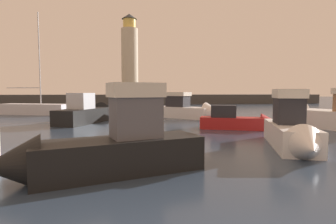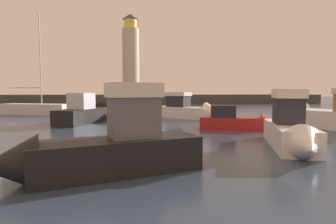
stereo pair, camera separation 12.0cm
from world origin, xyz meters
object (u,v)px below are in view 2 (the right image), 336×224
(motorboat_0, at_px, (91,113))
(mooring_buoy, at_px, (231,114))
(motorboat_2, at_px, (99,149))
(motorboat_4, at_px, (292,131))
(motorboat_1, at_px, (240,121))
(sailboat_moored, at_px, (36,109))
(lighthouse, at_px, (131,57))
(motorboat_5, at_px, (191,110))
(motorboat_6, at_px, (324,116))

(motorboat_0, relative_size, mooring_buoy, 9.65)
(motorboat_2, bearing_deg, mooring_buoy, 58.71)
(motorboat_0, height_order, motorboat_4, motorboat_4)
(mooring_buoy, bearing_deg, motorboat_4, -99.61)
(motorboat_1, height_order, motorboat_2, motorboat_2)
(motorboat_2, xyz_separation_m, sailboat_moored, (-10.68, 25.02, -0.19))
(lighthouse, relative_size, motorboat_1, 3.04)
(motorboat_1, height_order, motorboat_4, motorboat_4)
(lighthouse, height_order, motorboat_5, lighthouse)
(lighthouse, xyz_separation_m, motorboat_0, (-3.03, -35.86, -9.60))
(motorboat_0, xyz_separation_m, motorboat_4, (11.34, -13.23, 0.05))
(motorboat_1, distance_m, sailboat_moored, 24.63)
(motorboat_2, distance_m, motorboat_5, 19.29)
(motorboat_2, relative_size, motorboat_4, 1.02)
(lighthouse, xyz_separation_m, mooring_buoy, (10.89, -33.86, -10.02))
(motorboat_1, bearing_deg, motorboat_5, 103.24)
(motorboat_0, distance_m, motorboat_1, 13.21)
(motorboat_2, distance_m, motorboat_6, 18.41)
(motorboat_6, xyz_separation_m, mooring_buoy, (-4.35, 8.19, -0.48))
(motorboat_5, distance_m, sailboat_moored, 18.84)
(motorboat_2, height_order, motorboat_4, motorboat_2)
(motorboat_6, xyz_separation_m, sailboat_moored, (-26.11, 14.98, -0.22))
(lighthouse, height_order, motorboat_6, lighthouse)
(motorboat_1, relative_size, motorboat_6, 0.61)
(lighthouse, height_order, mooring_buoy, lighthouse)
(motorboat_1, xyz_separation_m, motorboat_4, (-0.24, -6.87, 0.29))
(motorboat_0, height_order, motorboat_6, motorboat_6)
(motorboat_0, relative_size, motorboat_4, 1.18)
(motorboat_1, bearing_deg, mooring_buoy, 74.35)
(motorboat_2, height_order, motorboat_6, motorboat_2)
(sailboat_moored, bearing_deg, lighthouse, 68.12)
(motorboat_0, height_order, motorboat_2, motorboat_2)
(motorboat_0, distance_m, motorboat_4, 17.43)
(motorboat_6, relative_size, sailboat_moored, 0.80)
(motorboat_1, bearing_deg, motorboat_0, 151.23)
(motorboat_4, height_order, motorboat_5, motorboat_4)
(motorboat_0, bearing_deg, mooring_buoy, 8.17)
(motorboat_6, bearing_deg, mooring_buoy, 117.98)
(motorboat_1, xyz_separation_m, sailboat_moored, (-19.42, 15.15, 0.09))
(motorboat_0, distance_m, motorboat_5, 9.83)
(motorboat_4, height_order, mooring_buoy, motorboat_4)
(motorboat_1, bearing_deg, sailboat_moored, 142.05)
(sailboat_moored, bearing_deg, motorboat_0, -48.26)
(motorboat_0, bearing_deg, motorboat_6, -18.71)
(motorboat_6, bearing_deg, motorboat_5, 137.09)
(motorboat_4, bearing_deg, motorboat_5, 96.40)
(motorboat_2, bearing_deg, motorboat_4, 19.44)
(mooring_buoy, bearing_deg, motorboat_6, -62.02)
(motorboat_6, bearing_deg, sailboat_moored, 150.16)
(motorboat_2, bearing_deg, motorboat_0, 99.93)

